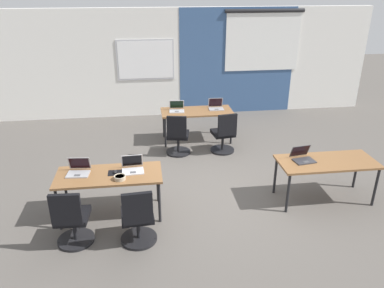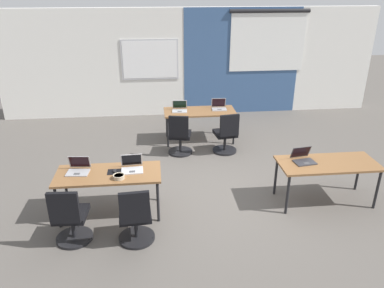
{
  "view_description": "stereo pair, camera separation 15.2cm",
  "coord_description": "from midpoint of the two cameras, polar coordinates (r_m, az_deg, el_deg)",
  "views": [
    {
      "loc": [
        -1.14,
        -5.73,
        3.42
      ],
      "look_at": [
        -0.42,
        -0.14,
        0.94
      ],
      "focal_mm": 34.98,
      "sensor_mm": 36.0,
      "label": 1
    },
    {
      "loc": [
        -0.99,
        -5.75,
        3.42
      ],
      "look_at": [
        -0.42,
        -0.14,
        0.94
      ],
      "focal_mm": 34.98,
      "sensor_mm": 36.0,
      "label": 2
    }
  ],
  "objects": [
    {
      "name": "ground_plane",
      "position": [
        6.77,
        2.71,
        -6.67
      ],
      "size": [
        24.0,
        24.0,
        0.0
      ],
      "color": "#56514C"
    },
    {
      "name": "mousepad_near_left_inner",
      "position": [
        5.85,
        -12.34,
        -4.31
      ],
      "size": [
        0.22,
        0.19,
        0.0
      ],
      "color": "black",
      "rests_on": "desk_near_left"
    },
    {
      "name": "back_wall_assembly",
      "position": [
        10.2,
        -1.06,
        12.36
      ],
      "size": [
        10.0,
        0.27,
        2.8
      ],
      "color": "silver",
      "rests_on": "ground"
    },
    {
      "name": "chair_far_left",
      "position": [
        7.86,
        -2.73,
        0.93
      ],
      "size": [
        0.52,
        0.57,
        0.92
      ],
      "rotation": [
        0.0,
        0.0,
        2.95
      ],
      "color": "black",
      "rests_on": "ground"
    },
    {
      "name": "chair_near_left_inner",
      "position": [
        5.33,
        -9.07,
        -11.46
      ],
      "size": [
        0.52,
        0.55,
        0.92
      ],
      "rotation": [
        0.0,
        0.0,
        3.21
      ],
      "color": "black",
      "rests_on": "ground"
    },
    {
      "name": "laptop_far_right",
      "position": [
        8.58,
        3.17,
        5.71
      ],
      "size": [
        0.34,
        0.29,
        0.23
      ],
      "rotation": [
        0.0,
        0.0,
        -0.04
      ],
      "color": "#9E9EA3",
      "rests_on": "desk_far_center"
    },
    {
      "name": "snack_bowl",
      "position": [
        5.64,
        -11.71,
        -5.0
      ],
      "size": [
        0.18,
        0.18,
        0.06
      ],
      "color": "tan",
      "rests_on": "desk_near_left"
    },
    {
      "name": "laptop_near_right_inner",
      "position": [
        6.34,
        15.88,
        -1.97
      ],
      "size": [
        0.37,
        0.36,
        0.22
      ],
      "rotation": [
        0.0,
        0.0,
        0.15
      ],
      "color": "#333338",
      "rests_on": "desk_near_right"
    },
    {
      "name": "desk_near_left",
      "position": [
        5.87,
        -13.24,
        -5.0
      ],
      "size": [
        1.6,
        0.7,
        0.72
      ],
      "color": "brown",
      "rests_on": "ground"
    },
    {
      "name": "chair_far_right",
      "position": [
        7.97,
        4.35,
        1.22
      ],
      "size": [
        0.52,
        0.57,
        0.92
      ],
      "rotation": [
        0.0,
        0.0,
        3.28
      ],
      "color": "black",
      "rests_on": "ground"
    },
    {
      "name": "desk_far_center",
      "position": [
        8.47,
        0.22,
        4.72
      ],
      "size": [
        1.6,
        0.7,
        0.72
      ],
      "color": "brown",
      "rests_on": "ground"
    },
    {
      "name": "chair_near_left_end",
      "position": [
        5.52,
        -18.61,
        -11.19
      ],
      "size": [
        0.52,
        0.55,
        0.92
      ],
      "rotation": [
        0.0,
        0.0,
        3.08
      ],
      "color": "black",
      "rests_on": "ground"
    },
    {
      "name": "laptop_near_left_end",
      "position": [
        5.97,
        -17.62,
        -3.85
      ],
      "size": [
        0.36,
        0.32,
        0.23
      ],
      "rotation": [
        0.0,
        0.0,
        -0.09
      ],
      "color": "#9E9EA3",
      "rests_on": "desk_near_left"
    },
    {
      "name": "laptop_far_left",
      "position": [
        8.44,
        -2.85,
        5.38
      ],
      "size": [
        0.36,
        0.34,
        0.22
      ],
      "rotation": [
        0.0,
        0.0,
        -0.08
      ],
      "color": "#B7B7BC",
      "rests_on": "desk_far_center"
    },
    {
      "name": "laptop_near_left_inner",
      "position": [
        5.86,
        -9.78,
        -3.56
      ],
      "size": [
        0.35,
        0.31,
        0.23
      ],
      "rotation": [
        0.0,
        0.0,
        0.06
      ],
      "color": "silver",
      "rests_on": "desk_near_left"
    },
    {
      "name": "mouse_near_left_inner",
      "position": [
        5.85,
        -12.35,
        -4.15
      ],
      "size": [
        0.06,
        0.1,
        0.03
      ],
      "color": "black",
      "rests_on": "mousepad_near_left_inner"
    },
    {
      "name": "desk_near_right",
      "position": [
        6.48,
        19.22,
        -2.91
      ],
      "size": [
        1.6,
        0.7,
        0.72
      ],
      "color": "brown",
      "rests_on": "ground"
    }
  ]
}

